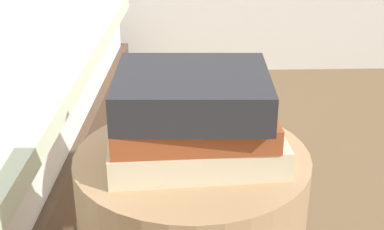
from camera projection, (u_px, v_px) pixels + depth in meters
The scene contains 3 objects.
book_cream at pixel (195, 146), 0.94m from camera, with size 0.29×0.18×0.05m, color beige.
book_rust at pixel (191, 121), 0.92m from camera, with size 0.26×0.19×0.04m, color #994723.
book_charcoal at pixel (191, 92), 0.90m from camera, with size 0.25×0.21×0.06m, color #28282D.
Camera 1 is at (-0.03, -0.84, 1.03)m, focal length 52.44 mm.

